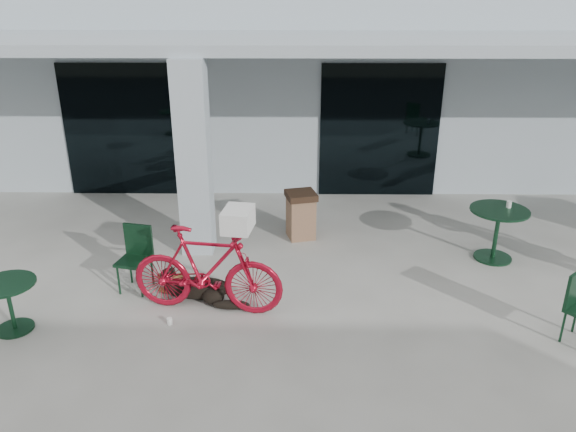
{
  "coord_description": "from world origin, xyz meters",
  "views": [
    {
      "loc": [
        0.09,
        -6.17,
        4.13
      ],
      "look_at": [
        -0.0,
        1.35,
        1.0
      ],
      "focal_mm": 35.0,
      "sensor_mm": 36.0,
      "label": 1
    }
  ],
  "objects_px": {
    "dog": "(198,287)",
    "trash_receptacle": "(301,215)",
    "cafe_table_near": "(11,307)",
    "bicycle": "(207,270)",
    "cafe_table_far": "(496,234)",
    "cafe_chair_near": "(134,260)"
  },
  "relations": [
    {
      "from": "bicycle",
      "to": "cafe_table_far",
      "type": "bearing_deg",
      "value": -61.61
    },
    {
      "from": "cafe_chair_near",
      "to": "cafe_table_near",
      "type": "bearing_deg",
      "value": -128.76
    },
    {
      "from": "bicycle",
      "to": "cafe_chair_near",
      "type": "distance_m",
      "value": 1.26
    },
    {
      "from": "bicycle",
      "to": "trash_receptacle",
      "type": "xyz_separation_m",
      "value": [
        1.27,
        2.4,
        -0.2
      ]
    },
    {
      "from": "cafe_table_far",
      "to": "trash_receptacle",
      "type": "distance_m",
      "value": 3.21
    },
    {
      "from": "bicycle",
      "to": "trash_receptacle",
      "type": "distance_m",
      "value": 2.72
    },
    {
      "from": "cafe_chair_near",
      "to": "trash_receptacle",
      "type": "xyz_separation_m",
      "value": [
        2.4,
        1.87,
        -0.06
      ]
    },
    {
      "from": "cafe_table_near",
      "to": "cafe_table_far",
      "type": "distance_m",
      "value": 7.13
    },
    {
      "from": "dog",
      "to": "cafe_table_near",
      "type": "distance_m",
      "value": 2.39
    },
    {
      "from": "dog",
      "to": "cafe_chair_near",
      "type": "xyz_separation_m",
      "value": [
        -0.93,
        0.23,
        0.29
      ]
    },
    {
      "from": "dog",
      "to": "cafe_table_far",
      "type": "distance_m",
      "value": 4.76
    },
    {
      "from": "cafe_table_far",
      "to": "trash_receptacle",
      "type": "height_order",
      "value": "cafe_table_far"
    },
    {
      "from": "trash_receptacle",
      "to": "dog",
      "type": "bearing_deg",
      "value": -124.92
    },
    {
      "from": "cafe_chair_near",
      "to": "bicycle",
      "type": "bearing_deg",
      "value": -12.27
    },
    {
      "from": "cafe_table_near",
      "to": "bicycle",
      "type": "bearing_deg",
      "value": 11.59
    },
    {
      "from": "cafe_table_far",
      "to": "trash_receptacle",
      "type": "xyz_separation_m",
      "value": [
        -3.11,
        0.8,
        -0.01
      ]
    },
    {
      "from": "cafe_table_near",
      "to": "cafe_table_far",
      "type": "bearing_deg",
      "value": 17.13
    },
    {
      "from": "dog",
      "to": "cafe_table_far",
      "type": "height_order",
      "value": "cafe_table_far"
    },
    {
      "from": "dog",
      "to": "cafe_chair_near",
      "type": "bearing_deg",
      "value": -170.84
    },
    {
      "from": "dog",
      "to": "trash_receptacle",
      "type": "xyz_separation_m",
      "value": [
        1.47,
        2.1,
        0.23
      ]
    },
    {
      "from": "cafe_table_near",
      "to": "trash_receptacle",
      "type": "distance_m",
      "value": 4.71
    },
    {
      "from": "bicycle",
      "to": "trash_receptacle",
      "type": "bearing_deg",
      "value": -19.58
    }
  ]
}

